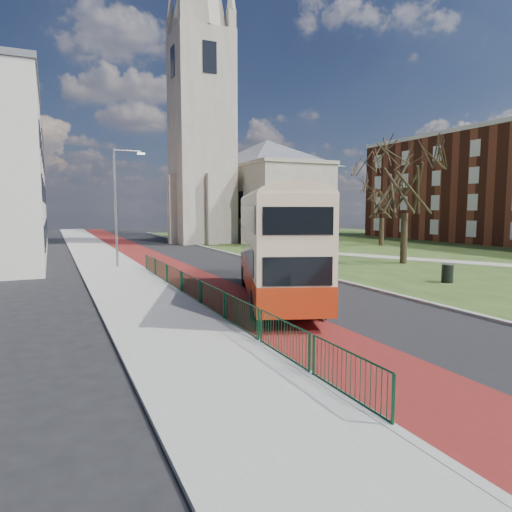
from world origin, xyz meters
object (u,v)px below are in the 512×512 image
bus (276,240)px  winter_tree_far (382,196)px  streetlamp (118,201)px  litter_bin (447,273)px  winter_tree_near (406,174)px

bus → winter_tree_far: (23.88, 21.73, 2.68)m
streetlamp → litter_bin: 21.35m
winter_tree_far → winter_tree_near: bearing=-124.0°
winter_tree_near → streetlamp: bearing=162.7°
winter_tree_far → litter_bin: winter_tree_far is taller
winter_tree_far → streetlamp: bearing=-165.5°
streetlamp → winter_tree_near: winter_tree_near is taller
streetlamp → winter_tree_near: bearing=-17.3°
winter_tree_near → litter_bin: 10.75m
bus → winter_tree_far: winter_tree_far is taller
streetlamp → winter_tree_far: 29.71m
streetlamp → bus: 15.21m
streetlamp → winter_tree_near: 20.66m
streetlamp → winter_tree_far: (28.75, 7.44, 0.83)m
streetlamp → litter_bin: (15.60, -14.02, -4.02)m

